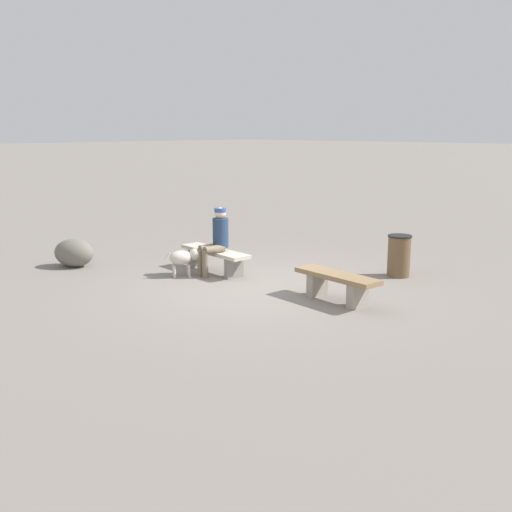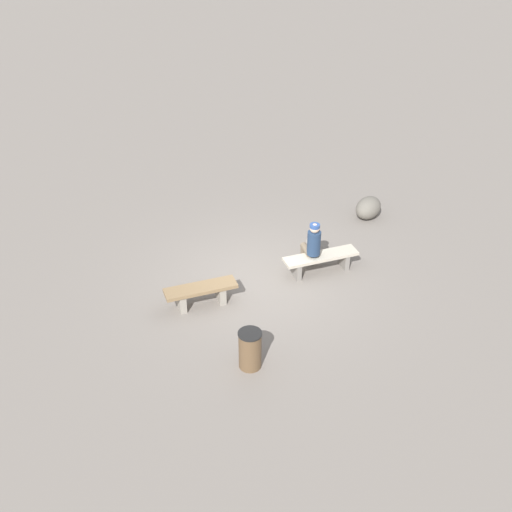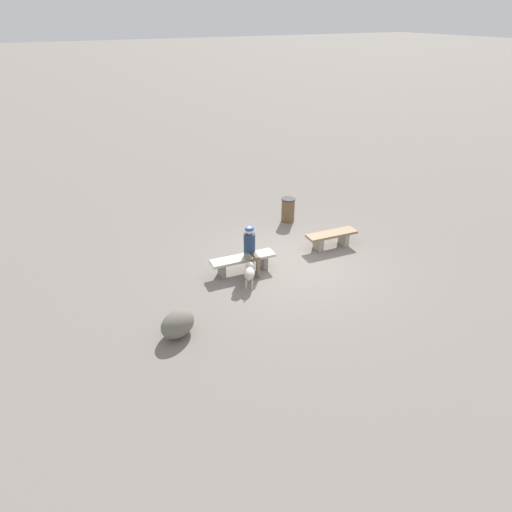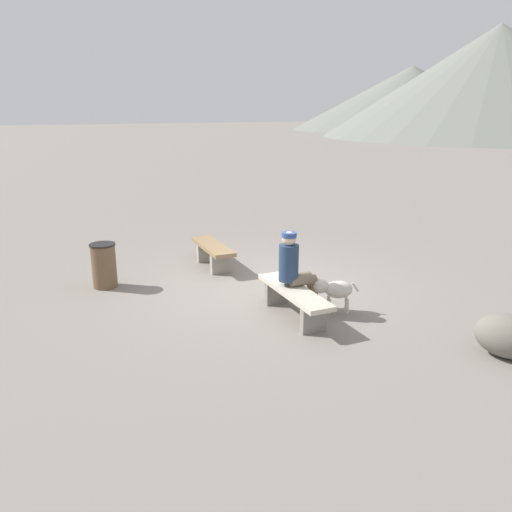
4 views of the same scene
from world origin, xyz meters
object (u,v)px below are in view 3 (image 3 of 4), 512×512
at_px(bench_right, 243,261).
at_px(dog, 249,272).
at_px(trash_bin, 288,210).
at_px(seated_person, 251,248).
at_px(boulder, 178,324).
at_px(bench_left, 331,237).

height_order(bench_right, dog, dog).
bearing_deg(trash_bin, bench_right, 38.76).
relative_size(bench_right, trash_bin, 2.22).
bearing_deg(dog, trash_bin, -16.22).
xyz_separation_m(bench_right, dog, (0.13, 0.64, 0.05)).
bearing_deg(seated_person, bench_right, -24.06).
relative_size(seated_person, boulder, 1.56).
bearing_deg(bench_right, seated_person, 152.98).
bearing_deg(bench_left, bench_right, 5.81).
distance_m(bench_right, trash_bin, 3.50).
xyz_separation_m(dog, trash_bin, (-2.86, -2.83, 0.02)).
bearing_deg(bench_right, trash_bin, -136.29).
xyz_separation_m(bench_left, seated_person, (2.71, 0.15, 0.41)).
bearing_deg(bench_left, trash_bin, -80.84).
xyz_separation_m(seated_person, boulder, (2.55, 1.57, -0.45)).
xyz_separation_m(bench_right, boulder, (2.37, 1.68, -0.04)).
bearing_deg(trash_bin, boulder, 37.20).
height_order(bench_left, bench_right, bench_left).
bearing_deg(dog, bench_right, 17.27).
distance_m(bench_left, trash_bin, 2.16).
xyz_separation_m(trash_bin, boulder, (5.10, 3.87, -0.11)).
bearing_deg(trash_bin, seated_person, 42.06).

